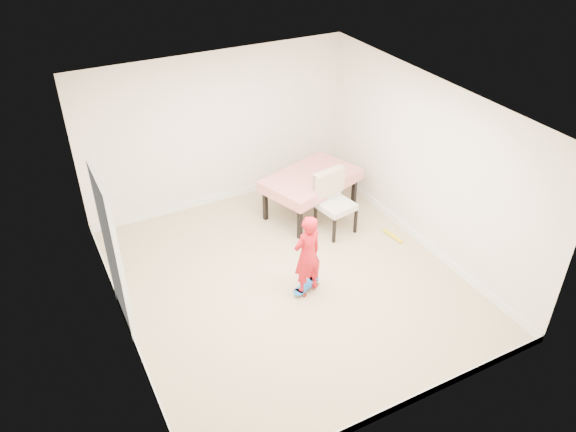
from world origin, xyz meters
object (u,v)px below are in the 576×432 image
dining_table (311,194)px  child (307,257)px  dining_chair (336,204)px  skateboard (306,287)px

dining_table → child: 2.04m
dining_chair → skateboard: size_ratio=2.01×
skateboard → child: (-0.02, -0.04, 0.56)m
dining_table → child: child is taller
dining_chair → skateboard: dining_chair is taller
dining_table → child: size_ratio=1.27×
dining_chair → child: 1.56m
skateboard → dining_table: bearing=35.1°
child → dining_table: bearing=-129.7°
skateboard → child: child is taller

